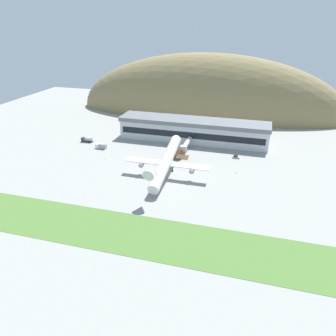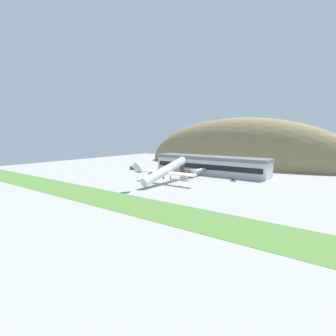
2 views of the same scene
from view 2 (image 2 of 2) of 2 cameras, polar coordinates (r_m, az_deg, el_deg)
ground_plane at (r=162.82m, az=-0.89°, el=-3.09°), size 341.10×341.10×0.00m
grass_strip_foreground at (r=128.83m, az=-14.46°, el=-6.14°), size 306.99×23.03×0.08m
hill_backdrop at (r=258.45m, az=15.13°, el=0.59°), size 203.97×56.84×89.52m
terminal_building at (r=199.15m, az=9.10°, el=0.93°), size 88.85×16.92×13.18m
jetway_0 at (r=184.59m, az=6.46°, el=-0.62°), size 3.38×17.37×5.43m
cargo_airplane at (r=156.19m, az=-0.44°, el=-0.64°), size 40.31×50.24×16.59m
service_car_0 at (r=180.74m, az=4.91°, el=-1.86°), size 3.76×1.92×1.44m
service_car_1 at (r=170.40m, az=14.06°, el=-2.63°), size 3.96×1.94×1.48m
fuel_truck at (r=219.77m, az=-7.46°, el=-0.00°), size 6.93×2.27×3.05m
box_truck at (r=205.70m, az=-6.31°, el=-0.51°), size 6.34×2.55×2.89m
traffic_cone_0 at (r=152.91m, az=11.83°, el=-3.83°), size 0.52×0.52×0.58m
traffic_cone_1 at (r=190.64m, az=-7.11°, el=-1.50°), size 0.52×0.52×0.58m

